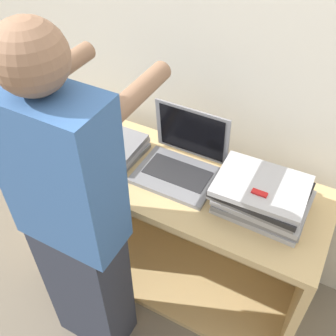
% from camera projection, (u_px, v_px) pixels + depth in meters
% --- Properties ---
extents(ground_plane, '(12.00, 12.00, 0.00)m').
position_uv_depth(ground_plane, '(152.00, 311.00, 2.11)').
color(ground_plane, '#756B5B').
extents(wall_back, '(8.00, 0.05, 2.40)m').
position_uv_depth(wall_back, '(216.00, 56.00, 1.69)').
color(wall_back, beige).
rests_on(wall_back, ground_plane).
extents(cart, '(1.35, 0.52, 0.78)m').
position_uv_depth(cart, '(181.00, 222.00, 2.05)').
color(cart, tan).
rests_on(cart, ground_plane).
extents(laptop_open, '(0.35, 0.29, 0.28)m').
position_uv_depth(laptop_open, '(181.00, 161.00, 1.73)').
color(laptop_open, gray).
rests_on(laptop_open, cart).
extents(laptop_stack_left, '(0.36, 0.28, 0.07)m').
position_uv_depth(laptop_stack_left, '(104.00, 145.00, 1.85)').
color(laptop_stack_left, gray).
rests_on(laptop_stack_left, cart).
extents(laptop_stack_right, '(0.38, 0.29, 0.15)m').
position_uv_depth(laptop_stack_right, '(262.00, 196.00, 1.56)').
color(laptop_stack_right, '#B7B7BC').
rests_on(laptop_stack_right, cart).
extents(person, '(0.40, 0.53, 1.62)m').
position_uv_depth(person, '(75.00, 226.00, 1.50)').
color(person, '#2D3342').
rests_on(person, ground_plane).
extents(inventory_tag, '(0.06, 0.02, 0.01)m').
position_uv_depth(inventory_tag, '(259.00, 193.00, 1.46)').
color(inventory_tag, red).
rests_on(inventory_tag, laptop_stack_right).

